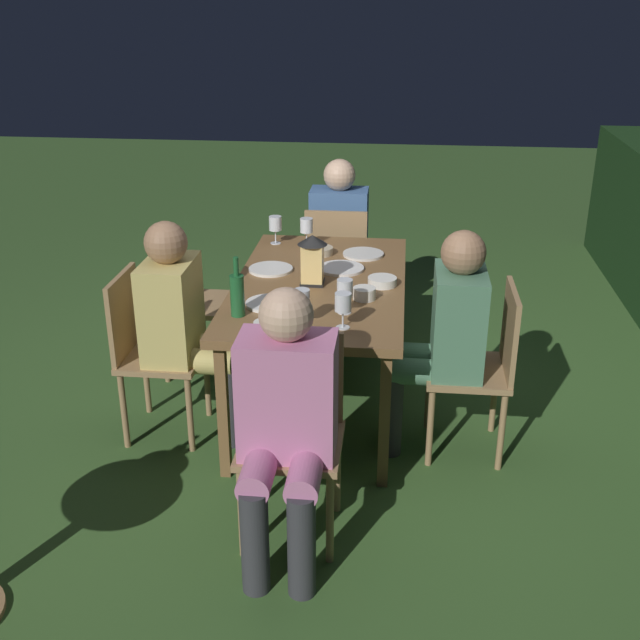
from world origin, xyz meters
TOP-DOWN VIEW (x-y plane):
  - ground_plane at (0.00, 0.00)m, footprint 16.00×16.00m
  - dining_table at (0.00, 0.00)m, footprint 1.60×0.89m
  - chair_side_right_b at (0.36, 0.84)m, footprint 0.42×0.40m
  - person_in_green at (0.36, 0.64)m, footprint 0.38×0.47m
  - chair_side_left_b at (0.36, -0.84)m, footprint 0.42×0.40m
  - person_in_mustard at (0.36, -0.64)m, footprint 0.38×0.47m
  - chair_head_near at (-1.05, 0.00)m, footprint 0.40×0.42m
  - person_in_blue at (-1.25, 0.00)m, footprint 0.48×0.38m
  - chair_head_far at (1.05, 0.00)m, footprint 0.40×0.42m
  - person_in_pink at (1.25, 0.00)m, footprint 0.48×0.38m
  - chair_side_left_a at (-0.36, -0.84)m, footprint 0.42×0.40m
  - lantern_centerpiece at (0.04, -0.04)m, footprint 0.15×0.15m
  - green_bottle_on_table at (0.50, -0.34)m, footprint 0.07×0.07m
  - wine_glass_a at (0.59, 0.17)m, footprint 0.08×0.08m
  - wine_glass_b at (0.57, -0.02)m, footprint 0.08×0.08m
  - wine_glass_c at (-0.63, -0.34)m, footprint 0.08×0.08m
  - wine_glass_d at (-0.61, -0.15)m, footprint 0.08×0.08m
  - wine_glass_e at (0.42, 0.16)m, footprint 0.08×0.08m
  - plate_a at (-0.20, 0.10)m, footprint 0.25×0.25m
  - plate_b at (0.36, -0.21)m, footprint 0.23×0.23m
  - plate_c at (-0.46, 0.20)m, footprint 0.24×0.24m
  - plate_d at (-0.14, -0.29)m, footprint 0.24×0.24m
  - bowl_olives at (0.23, 0.25)m, footprint 0.11×0.11m
  - bowl_bread at (0.02, 0.33)m, footprint 0.15×0.15m
  - bowl_salad at (0.67, -0.17)m, footprint 0.11×0.11m
  - bowl_dip at (-0.45, -0.05)m, footprint 0.15×0.15m

SIDE VIEW (x-z plane):
  - ground_plane at x=0.00m, z-range 0.00..0.00m
  - chair_side_right_b at x=0.36m, z-range 0.05..0.92m
  - chair_side_left_b at x=0.36m, z-range 0.05..0.92m
  - chair_head_near at x=-1.05m, z-range 0.05..0.92m
  - chair_head_far at x=1.05m, z-range 0.05..0.92m
  - chair_side_left_a at x=-0.36m, z-range 0.05..0.92m
  - person_in_green at x=0.36m, z-range 0.06..1.21m
  - person_in_mustard at x=0.36m, z-range 0.06..1.21m
  - person_in_blue at x=-1.25m, z-range 0.06..1.21m
  - person_in_pink at x=1.25m, z-range 0.06..1.21m
  - dining_table at x=0.00m, z-range 0.31..1.05m
  - plate_a at x=-0.20m, z-range 0.74..0.76m
  - plate_b at x=0.36m, z-range 0.74..0.76m
  - plate_c at x=-0.46m, z-range 0.74..0.76m
  - plate_d at x=-0.14m, z-range 0.74..0.76m
  - bowl_bread at x=0.02m, z-range 0.74..0.79m
  - bowl_dip at x=-0.45m, z-range 0.74..0.79m
  - bowl_salad at x=0.67m, z-range 0.74..0.79m
  - bowl_olives at x=0.23m, z-range 0.74..0.80m
  - green_bottle_on_table at x=0.50m, z-range 0.71..1.00m
  - wine_glass_a at x=0.59m, z-range 0.78..0.94m
  - wine_glass_b at x=0.57m, z-range 0.78..0.94m
  - wine_glass_c at x=-0.63m, z-range 0.78..0.94m
  - wine_glass_d at x=-0.61m, z-range 0.78..0.94m
  - wine_glass_e at x=0.42m, z-range 0.78..0.94m
  - lantern_centerpiece at x=0.04m, z-range 0.76..1.02m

